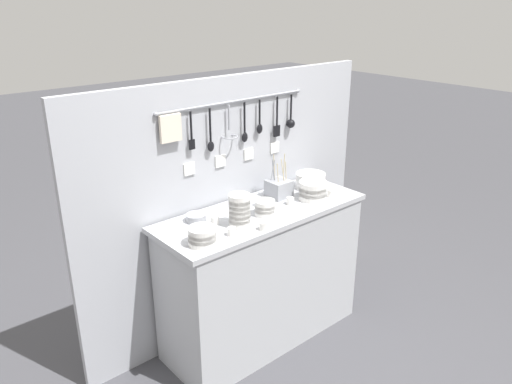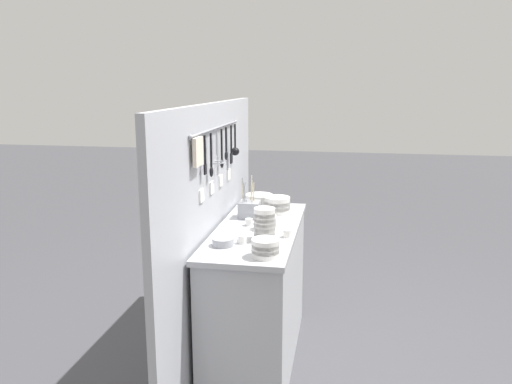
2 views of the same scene
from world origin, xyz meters
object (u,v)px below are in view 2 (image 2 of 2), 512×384
cup_edge_near (287,234)px  cup_edge_far (269,216)px  bowl_stack_tall_left (277,205)px  bowl_stack_wide_centre (264,224)px  cup_centre (286,207)px  cutlery_caddy (249,209)px  bowl_stack_back_corner (267,222)px  cup_back_right (249,222)px  bowl_stack_nested_right (265,248)px  plate_stack (259,201)px  cup_back_left (257,220)px  cup_front_left (273,242)px  cup_front_right (243,240)px  steel_mixing_bowl (223,242)px

cup_edge_near → cup_edge_far: (0.35, 0.16, 0.00)m
bowl_stack_tall_left → cup_edge_near: 0.53m
bowl_stack_wide_centre → cup_edge_far: 0.42m
bowl_stack_wide_centre → cup_centre: 0.70m
cup_edge_near → cup_edge_far: bearing=23.9°
cutlery_caddy → cup_edge_far: bearing=-103.1°
bowl_stack_back_corner → cup_back_right: bearing=62.5°
bowl_stack_nested_right → cutlery_caddy: cutlery_caddy is taller
bowl_stack_nested_right → cup_centre: size_ratio=3.09×
plate_stack → bowl_stack_back_corner: bearing=-165.6°
cup_back_left → cup_front_left: 0.44m
cup_front_right → cup_back_right: bearing=5.1°
cup_centre → cup_back_right: 0.47m
cup_centre → cup_edge_far: 0.29m
bowl_stack_back_corner → cup_edge_near: size_ratio=2.53×
steel_mixing_bowl → cutlery_caddy: 0.59m
bowl_stack_wide_centre → cup_edge_far: size_ratio=4.02×
bowl_stack_wide_centre → steel_mixing_bowl: (-0.15, 0.20, -0.07)m
bowl_stack_tall_left → cup_front_left: bowl_stack_tall_left is taller
bowl_stack_nested_right → cup_centre: bearing=0.4°
cutlery_caddy → cup_centre: cutlery_caddy is taller
cutlery_caddy → cup_centre: bearing=-41.0°
bowl_stack_wide_centre → cup_centre: bearing=-3.5°
steel_mixing_bowl → bowl_stack_back_corner: bearing=-28.1°
steel_mixing_bowl → cup_centre: bearing=-16.4°
plate_stack → cutlery_caddy: size_ratio=0.70×
bowl_stack_wide_centre → bowl_stack_back_corner: (0.20, 0.02, -0.05)m
bowl_stack_tall_left → cup_edge_far: size_ratio=3.73×
cup_front_right → cup_edge_far: (0.50, -0.07, 0.00)m
bowl_stack_nested_right → plate_stack: 1.01m
steel_mixing_bowl → cup_front_left: 0.27m
cutlery_caddy → cup_back_left: size_ratio=5.99×
bowl_stack_wide_centre → bowl_stack_nested_right: (-0.28, -0.05, -0.04)m
bowl_stack_tall_left → cutlery_caddy: cutlery_caddy is taller
cup_back_right → bowl_stack_wide_centre: bearing=-152.1°
bowl_stack_tall_left → bowl_stack_nested_right: 0.86m
bowl_stack_nested_right → cup_front_right: (0.19, 0.16, -0.03)m
cup_back_left → cup_front_right: same height
bowl_stack_nested_right → cup_front_right: 0.25m
cup_front_right → cup_edge_near: size_ratio=1.00×
bowl_stack_back_corner → bowl_stack_wide_centre: bearing=-174.5°
cutlery_caddy → cup_front_left: cutlery_caddy is taller
plate_stack → bowl_stack_tall_left: bearing=-132.7°
bowl_stack_back_corner → cup_front_right: bearing=163.0°
bowl_stack_back_corner → plate_stack: 0.53m
cup_back_left → cup_edge_near: 0.32m
bowl_stack_back_corner → cup_centre: bearing=-7.2°
bowl_stack_tall_left → cup_edge_far: (-0.16, 0.03, -0.04)m
bowl_stack_tall_left → bowl_stack_wide_centre: 0.58m
cup_edge_near → cup_back_right: (0.20, 0.26, 0.00)m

